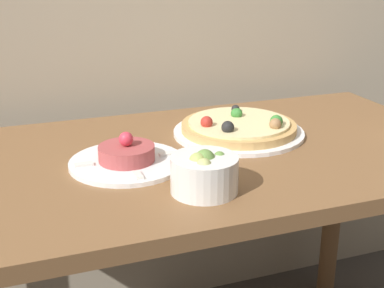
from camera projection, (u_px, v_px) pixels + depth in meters
name	position (u px, v px, depth m)	size (l,w,h in m)	color
dining_table	(186.00, 193.00, 1.27)	(1.39, 0.70, 0.73)	brown
pizza_plate	(239.00, 128.00, 1.35)	(0.33, 0.33, 0.06)	white
tartare_plate	(127.00, 158.00, 1.17)	(0.25, 0.25, 0.08)	white
small_bowl	(204.00, 173.00, 1.03)	(0.13, 0.13, 0.09)	white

